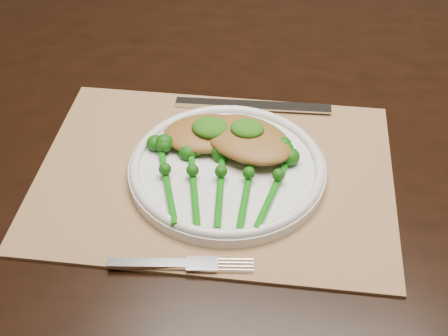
% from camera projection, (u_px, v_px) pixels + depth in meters
% --- Properties ---
extents(floor, '(4.00, 4.00, 0.00)m').
position_uv_depth(floor, '(275.00, 327.00, 1.54)').
color(floor, brown).
rests_on(floor, ground).
extents(dining_table, '(1.70, 1.08, 0.75)m').
position_uv_depth(dining_table, '(285.00, 268.00, 1.20)').
color(dining_table, black).
rests_on(dining_table, ground).
extents(placemat, '(0.51, 0.40, 0.00)m').
position_uv_depth(placemat, '(215.00, 174.00, 0.85)').
color(placemat, '#98724D').
rests_on(placemat, dining_table).
extents(dinner_plate, '(0.26, 0.26, 0.02)m').
position_uv_depth(dinner_plate, '(227.00, 168.00, 0.83)').
color(dinner_plate, silver).
rests_on(dinner_plate, placemat).
extents(knife, '(0.24, 0.05, 0.01)m').
position_uv_depth(knife, '(238.00, 105.00, 0.95)').
color(knife, silver).
rests_on(knife, placemat).
extents(fork, '(0.17, 0.05, 0.01)m').
position_uv_depth(fork, '(190.00, 264.00, 0.72)').
color(fork, silver).
rests_on(fork, placemat).
extents(chicken_fillet_left, '(0.14, 0.12, 0.02)m').
position_uv_depth(chicken_fillet_left, '(206.00, 133.00, 0.86)').
color(chicken_fillet_left, olive).
rests_on(chicken_fillet_left, dinner_plate).
extents(chicken_fillet_right, '(0.16, 0.14, 0.03)m').
position_uv_depth(chicken_fillet_right, '(248.00, 139.00, 0.84)').
color(chicken_fillet_right, olive).
rests_on(chicken_fillet_right, dinner_plate).
extents(pesto_dollop_left, '(0.05, 0.04, 0.02)m').
position_uv_depth(pesto_dollop_left, '(211.00, 127.00, 0.85)').
color(pesto_dollop_left, '#194C0A').
rests_on(pesto_dollop_left, chicken_fillet_left).
extents(pesto_dollop_right, '(0.05, 0.04, 0.02)m').
position_uv_depth(pesto_dollop_right, '(247.00, 128.00, 0.84)').
color(pesto_dollop_right, '#194C0A').
rests_on(pesto_dollop_right, chicken_fillet_right).
extents(broccolini_bundle, '(0.18, 0.20, 0.04)m').
position_uv_depth(broccolini_bundle, '(220.00, 188.00, 0.79)').
color(broccolini_bundle, '#0F6A0D').
rests_on(broccolini_bundle, dinner_plate).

